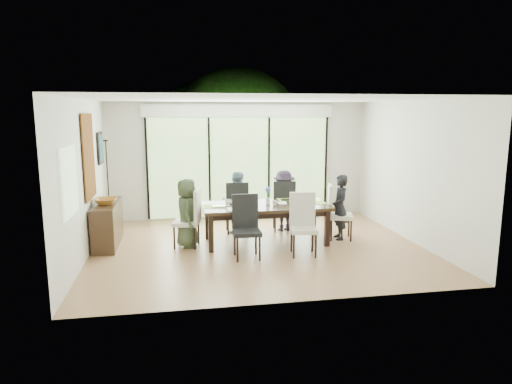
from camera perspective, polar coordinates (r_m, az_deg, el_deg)
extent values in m
cube|color=brown|center=(8.51, 0.30, -6.97)|extent=(6.00, 5.00, 0.01)
cube|color=white|center=(8.14, 0.31, 11.59)|extent=(6.00, 5.00, 0.01)
cube|color=beige|center=(10.68, -2.12, 3.94)|extent=(6.00, 0.02, 2.70)
cube|color=silver|center=(5.80, 4.77, -1.29)|extent=(6.00, 0.02, 2.70)
cube|color=silver|center=(8.23, -20.78, 1.46)|extent=(0.02, 5.00, 2.70)
cube|color=white|center=(9.24, 19.01, 2.44)|extent=(0.02, 5.00, 2.70)
cube|color=#598C3F|center=(10.66, -2.09, 3.11)|extent=(4.20, 0.02, 2.30)
cube|color=white|center=(10.57, -2.13, 10.12)|extent=(4.40, 0.06, 0.28)
cube|color=black|center=(10.57, -13.45, 2.78)|extent=(0.05, 0.04, 2.30)
cube|color=black|center=(10.57, -5.84, 3.01)|extent=(0.05, 0.04, 2.30)
cube|color=black|center=(10.77, 1.62, 3.19)|extent=(0.05, 0.04, 2.30)
cube|color=black|center=(11.13, 8.70, 3.30)|extent=(0.05, 0.04, 2.30)
cube|color=#8CAD7F|center=(7.04, -22.30, 1.24)|extent=(0.02, 0.90, 1.00)
cube|color=#513522|center=(11.78, -2.68, -2.39)|extent=(6.00, 1.80, 0.10)
cube|color=brown|center=(12.45, -3.18, 1.09)|extent=(6.00, 0.08, 0.06)
sphere|color=#14380F|center=(13.25, -11.53, 5.33)|extent=(3.20, 3.20, 3.20)
sphere|color=#14380F|center=(13.95, -2.38, 7.23)|extent=(4.00, 4.00, 4.00)
sphere|color=#14380F|center=(13.57, 5.67, 4.82)|extent=(2.80, 2.80, 2.80)
sphere|color=#14380F|center=(14.56, -6.68, 6.58)|extent=(3.60, 3.60, 3.60)
cube|color=black|center=(8.65, 1.23, -1.78)|extent=(2.38, 1.09, 0.06)
cube|color=black|center=(8.67, 1.23, -2.36)|extent=(2.18, 0.89, 0.10)
cube|color=black|center=(8.18, -5.65, -5.20)|extent=(0.09, 0.09, 0.68)
cube|color=black|center=(8.61, 8.88, -4.50)|extent=(0.09, 0.09, 0.68)
cube|color=black|center=(9.01, -6.08, -3.78)|extent=(0.09, 0.09, 0.68)
cube|color=black|center=(9.40, 7.19, -3.22)|extent=(0.09, 0.09, 0.68)
imported|color=#36442D|center=(8.51, -8.61, -2.61)|extent=(0.40, 0.61, 1.28)
imported|color=black|center=(9.07, 10.45, -1.88)|extent=(0.41, 0.62, 1.28)
imported|color=#7796AC|center=(9.39, -2.45, -1.30)|extent=(0.65, 0.47, 1.28)
imported|color=#271D2C|center=(9.57, 3.49, -1.09)|extent=(0.66, 0.48, 1.28)
cube|color=#7CAF3E|center=(8.51, -5.05, -1.79)|extent=(0.44, 0.32, 0.01)
cube|color=#91B942|center=(8.87, 7.26, -1.34)|extent=(0.44, 0.32, 0.01)
cube|color=#80A93C|center=(8.96, -2.09, -1.16)|extent=(0.44, 0.32, 0.01)
cube|color=#96BC43|center=(9.14, 4.12, -0.94)|extent=(0.44, 0.32, 0.01)
cube|color=white|center=(8.26, -2.10, -2.11)|extent=(0.44, 0.32, 0.01)
cube|color=black|center=(8.92, -1.41, -1.14)|extent=(0.26, 0.18, 0.01)
cube|color=black|center=(9.08, 3.90, -0.97)|extent=(0.24, 0.17, 0.01)
cube|color=white|center=(8.76, 5.80, -1.47)|extent=(0.30, 0.22, 0.00)
cube|color=white|center=(8.26, -2.11, -2.01)|extent=(0.26, 0.26, 0.02)
cube|color=orange|center=(8.26, -2.11, -1.89)|extent=(0.20, 0.20, 0.01)
cylinder|color=silver|center=(8.69, 1.49, -1.13)|extent=(0.08, 0.08, 0.12)
cylinder|color=#337226|center=(8.67, 1.50, -0.35)|extent=(0.04, 0.04, 0.16)
sphere|color=#5065C8|center=(8.65, 1.50, 0.29)|extent=(0.11, 0.11, 0.11)
imported|color=silver|center=(8.42, -4.32, -1.84)|extent=(0.33, 0.21, 0.03)
imported|color=white|center=(8.67, -3.50, -1.24)|extent=(0.14, 0.14, 0.10)
imported|color=white|center=(8.57, 2.35, -1.39)|extent=(0.14, 0.14, 0.09)
imported|color=white|center=(8.92, 6.16, -0.97)|extent=(0.16, 0.16, 0.10)
imported|color=white|center=(8.74, 2.78, -1.41)|extent=(0.18, 0.23, 0.02)
cube|color=black|center=(9.02, -18.06, -3.81)|extent=(0.40, 1.43, 0.80)
imported|color=#966020|center=(8.83, -18.31, -1.10)|extent=(0.43, 0.43, 0.10)
cylinder|color=black|center=(9.28, -17.91, -0.77)|extent=(0.09, 0.09, 0.04)
cylinder|color=black|center=(9.19, -18.10, 2.68)|extent=(0.02, 0.02, 1.12)
cylinder|color=black|center=(9.14, -18.29, 6.13)|extent=(0.09, 0.09, 0.03)
cylinder|color=silver|center=(9.14, -18.31, 6.46)|extent=(0.03, 0.03, 0.09)
cube|color=brown|center=(8.58, -20.18, 4.17)|extent=(0.02, 1.00, 1.50)
cube|color=black|center=(9.85, -18.90, 5.23)|extent=(0.03, 0.55, 0.65)
cube|color=#163B49|center=(9.85, -18.78, 5.23)|extent=(0.01, 0.45, 0.55)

